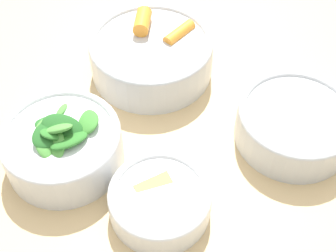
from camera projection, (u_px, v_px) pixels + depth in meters
dining_table at (155, 126)px, 0.79m from camera, size 1.24×0.93×0.76m
bowl_carrots at (151, 54)px, 0.70m from camera, size 0.18×0.18×0.08m
bowl_greens at (63, 144)px, 0.59m from camera, size 0.15×0.15×0.09m
bowl_beans_hotdog at (294, 125)px, 0.62m from camera, size 0.16×0.16×0.05m
bowl_cookies at (160, 200)px, 0.55m from camera, size 0.12×0.12×0.04m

